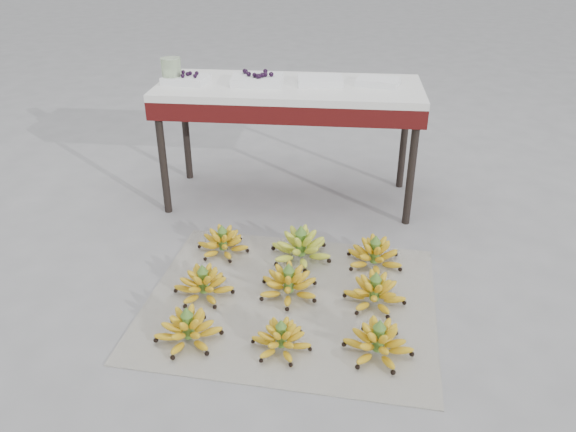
# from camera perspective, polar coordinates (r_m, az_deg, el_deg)

# --- Properties ---
(ground) EXTENTS (60.00, 60.00, 0.00)m
(ground) POSITION_cam_1_polar(r_m,az_deg,el_deg) (2.54, -1.93, -8.07)
(ground) COLOR slate
(ground) RESTS_ON ground
(newspaper_mat) EXTENTS (1.33, 1.14, 0.01)m
(newspaper_mat) POSITION_cam_1_polar(r_m,az_deg,el_deg) (2.50, 0.29, -8.60)
(newspaper_mat) COLOR white
(newspaper_mat) RESTS_ON ground
(bunch_front_left) EXTENTS (0.27, 0.27, 0.16)m
(bunch_front_left) POSITION_cam_1_polar(r_m,az_deg,el_deg) (2.29, -10.10, -11.25)
(bunch_front_left) COLOR yellow
(bunch_front_left) RESTS_ON newspaper_mat
(bunch_front_center) EXTENTS (0.29, 0.29, 0.14)m
(bunch_front_center) POSITION_cam_1_polar(r_m,az_deg,el_deg) (2.22, -0.70, -12.36)
(bunch_front_center) COLOR yellow
(bunch_front_center) RESTS_ON newspaper_mat
(bunch_front_right) EXTENTS (0.32, 0.32, 0.16)m
(bunch_front_right) POSITION_cam_1_polar(r_m,az_deg,el_deg) (2.23, 9.15, -12.51)
(bunch_front_right) COLOR yellow
(bunch_front_right) RESTS_ON newspaper_mat
(bunch_mid_left) EXTENTS (0.27, 0.27, 0.16)m
(bunch_mid_left) POSITION_cam_1_polar(r_m,az_deg,el_deg) (2.53, -8.57, -6.90)
(bunch_mid_left) COLOR yellow
(bunch_mid_left) RESTS_ON newspaper_mat
(bunch_mid_center) EXTENTS (0.33, 0.33, 0.17)m
(bunch_mid_center) POSITION_cam_1_polar(r_m,az_deg,el_deg) (2.50, 0.07, -6.90)
(bunch_mid_center) COLOR yellow
(bunch_mid_center) RESTS_ON newspaper_mat
(bunch_mid_right) EXTENTS (0.35, 0.35, 0.16)m
(bunch_mid_right) POSITION_cam_1_polar(r_m,az_deg,el_deg) (2.48, 8.80, -7.67)
(bunch_mid_right) COLOR yellow
(bunch_mid_right) RESTS_ON newspaper_mat
(bunch_back_left) EXTENTS (0.33, 0.33, 0.16)m
(bunch_back_left) POSITION_cam_1_polar(r_m,az_deg,el_deg) (2.83, -6.63, -2.70)
(bunch_back_left) COLOR yellow
(bunch_back_left) RESTS_ON newspaper_mat
(bunch_back_center) EXTENTS (0.36, 0.36, 0.18)m
(bunch_back_center) POSITION_cam_1_polar(r_m,az_deg,el_deg) (2.75, 1.30, -3.17)
(bunch_back_center) COLOR #82A825
(bunch_back_center) RESTS_ON newspaper_mat
(bunch_back_right) EXTENTS (0.35, 0.35, 0.17)m
(bunch_back_right) POSITION_cam_1_polar(r_m,az_deg,el_deg) (2.73, 8.78, -3.93)
(bunch_back_right) COLOR yellow
(bunch_back_right) RESTS_ON newspaper_mat
(vendor_table) EXTENTS (1.44, 0.58, 0.69)m
(vendor_table) POSITION_cam_1_polar(r_m,az_deg,el_deg) (3.16, 0.12, 11.85)
(vendor_table) COLOR black
(vendor_table) RESTS_ON ground
(tray_far_left) EXTENTS (0.25, 0.20, 0.06)m
(tray_far_left) POSITION_cam_1_polar(r_m,az_deg,el_deg) (3.21, -10.33, 13.53)
(tray_far_left) COLOR white
(tray_far_left) RESTS_ON vendor_table
(tray_left) EXTENTS (0.28, 0.21, 0.07)m
(tray_left) POSITION_cam_1_polar(r_m,az_deg,el_deg) (3.14, -3.14, 13.69)
(tray_left) COLOR white
(tray_left) RESTS_ON vendor_table
(tray_right) EXTENTS (0.26, 0.20, 0.04)m
(tray_right) POSITION_cam_1_polar(r_m,az_deg,el_deg) (3.14, 3.27, 13.58)
(tray_right) COLOR white
(tray_right) RESTS_ON vendor_table
(tray_far_right) EXTENTS (0.25, 0.21, 0.04)m
(tray_far_right) POSITION_cam_1_polar(r_m,az_deg,el_deg) (3.16, 9.14, 13.33)
(tray_far_right) COLOR white
(tray_far_right) RESTS_ON vendor_table
(glass_jar) EXTENTS (0.14, 0.14, 0.13)m
(glass_jar) POSITION_cam_1_polar(r_m,az_deg,el_deg) (3.21, -11.76, 14.27)
(glass_jar) COLOR #D2EDBC
(glass_jar) RESTS_ON vendor_table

